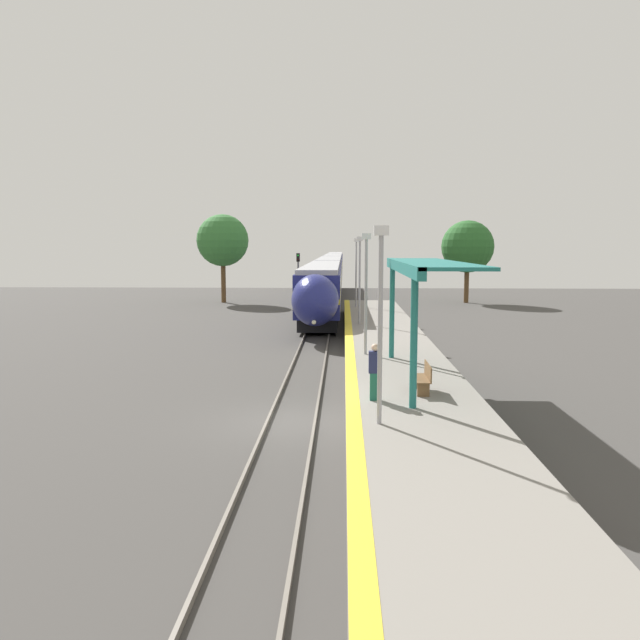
# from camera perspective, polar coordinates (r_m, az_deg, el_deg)

# --- Properties ---
(ground_plane) EXTENTS (120.00, 120.00, 0.00)m
(ground_plane) POSITION_cam_1_polar(r_m,az_deg,el_deg) (19.35, -2.60, -9.34)
(ground_plane) COLOR #423F3D
(rail_left) EXTENTS (0.08, 90.00, 0.15)m
(rail_left) POSITION_cam_1_polar(r_m,az_deg,el_deg) (19.40, -4.75, -9.08)
(rail_left) COLOR slate
(rail_left) RESTS_ON ground_plane
(rail_right) EXTENTS (0.08, 90.00, 0.15)m
(rail_right) POSITION_cam_1_polar(r_m,az_deg,el_deg) (19.29, -0.44, -9.16)
(rail_right) COLOR slate
(rail_right) RESTS_ON ground_plane
(train) EXTENTS (2.75, 94.36, 3.97)m
(train) POSITION_cam_1_polar(r_m,az_deg,el_deg) (79.67, 1.04, 4.63)
(train) COLOR black
(train) RESTS_ON ground_plane
(platform_right) EXTENTS (4.02, 64.00, 0.95)m
(platform_right) POSITION_cam_1_polar(r_m,az_deg,el_deg) (19.28, 8.39, -8.02)
(platform_right) COLOR gray
(platform_right) RESTS_ON ground_plane
(platform_bench) EXTENTS (0.44, 1.44, 0.89)m
(platform_bench) POSITION_cam_1_polar(r_m,az_deg,el_deg) (19.23, 9.49, -5.20)
(platform_bench) COLOR brown
(platform_bench) RESTS_ON platform_right
(person_waiting) EXTENTS (0.36, 0.22, 1.65)m
(person_waiting) POSITION_cam_1_polar(r_m,az_deg,el_deg) (18.04, 5.04, -4.68)
(person_waiting) COLOR #1E604C
(person_waiting) RESTS_ON platform_right
(railway_signal) EXTENTS (0.28, 0.28, 4.73)m
(railway_signal) POSITION_cam_1_polar(r_m,az_deg,el_deg) (51.86, -2.01, 4.07)
(railway_signal) COLOR #59595E
(railway_signal) RESTS_ON ground_plane
(lamppost_near) EXTENTS (0.36, 0.20, 4.93)m
(lamppost_near) POSITION_cam_1_polar(r_m,az_deg,el_deg) (15.38, 5.54, 0.83)
(lamppost_near) COLOR #9E9EA3
(lamppost_near) RESTS_ON platform_right
(lamppost_mid) EXTENTS (0.36, 0.20, 4.93)m
(lamppost_mid) POSITION_cam_1_polar(r_m,az_deg,el_deg) (25.37, 4.22, 3.21)
(lamppost_mid) COLOR #9E9EA3
(lamppost_mid) RESTS_ON platform_right
(lamppost_far) EXTENTS (0.36, 0.20, 4.93)m
(lamppost_far) POSITION_cam_1_polar(r_m,az_deg,el_deg) (35.37, 3.65, 4.25)
(lamppost_far) COLOR #9E9EA3
(lamppost_far) RESTS_ON platform_right
(lamppost_farthest) EXTENTS (0.36, 0.20, 4.93)m
(lamppost_farthest) POSITION_cam_1_polar(r_m,az_deg,el_deg) (45.39, 3.33, 4.83)
(lamppost_farthest) COLOR #9E9EA3
(lamppost_farthest) RESTS_ON platform_right
(station_canopy) EXTENTS (2.02, 10.72, 3.93)m
(station_canopy) POSITION_cam_1_polar(r_m,az_deg,el_deg) (20.86, 9.06, 4.59)
(station_canopy) COLOR #1E6B66
(station_canopy) RESTS_ON platform_right
(background_tree_left) EXTENTS (4.85, 4.85, 8.26)m
(background_tree_left) POSITION_cam_1_polar(r_m,az_deg,el_deg) (59.42, -8.89, 7.19)
(background_tree_left) COLOR brown
(background_tree_left) RESTS_ON ground_plane
(background_tree_right) EXTENTS (4.85, 4.85, 7.68)m
(background_tree_right) POSITION_cam_1_polar(r_m,az_deg,el_deg) (59.99, 13.34, 6.53)
(background_tree_right) COLOR brown
(background_tree_right) RESTS_ON ground_plane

